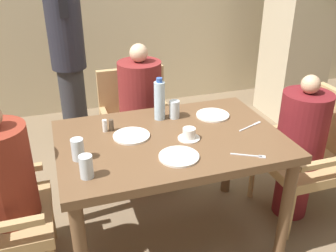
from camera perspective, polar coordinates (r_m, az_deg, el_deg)
The scene contains 20 objects.
ground_plane at distance 2.62m, azimuth 0.31°, elevation -16.66°, with size 16.00×16.00×0.00m, color #7A664C.
dining_table at distance 2.22m, azimuth 0.35°, elevation -3.98°, with size 1.30×0.87×0.77m.
diner_in_left_chair at distance 2.21m, azimuth -23.29°, elevation -9.76°, with size 0.32×0.32×1.09m.
chair_far_side at distance 3.03m, azimuth -4.74°, elevation 0.72°, with size 0.55×0.55×0.87m.
diner_in_far_chair at distance 2.86m, azimuth -4.14°, elevation 1.51°, with size 0.32×0.32×1.15m.
chair_right_side at distance 2.79m, azimuth 21.57°, elevation -3.61°, with size 0.55×0.55×0.87m.
diner_in_right_chair at distance 2.68m, azimuth 19.40°, elevation -3.05°, with size 0.32×0.32×1.05m.
standing_host at distance 3.33m, azimuth -15.01°, elevation 10.50°, with size 0.29×0.33×1.72m.
plate_main_left at distance 2.44m, azimuth 6.83°, elevation 1.66°, with size 0.21×0.21×0.01m.
plate_main_right at distance 2.18m, azimuth -5.59°, elevation -1.50°, with size 0.21×0.21×0.01m.
plate_dessert_center at distance 1.97m, azimuth 1.68°, elevation -4.67°, with size 0.21×0.21×0.01m.
teacup_with_saucer at distance 2.14m, azimuth 3.22°, elevation -1.31°, with size 0.13×0.13×0.07m.
water_bottle at distance 2.34m, azimuth -1.30°, elevation 3.96°, with size 0.07×0.07×0.27m.
glass_tall_near at distance 2.38m, azimuth 0.98°, elevation 2.56°, with size 0.07×0.07×0.12m.
glass_tall_mid at distance 1.98m, azimuth -13.59°, elevation -3.48°, with size 0.07×0.07×0.12m.
glass_tall_far at distance 1.83m, azimuth -12.35°, elevation -6.07°, with size 0.07×0.07×0.12m.
salt_shaker at distance 2.25m, azimuth -9.61°, elevation 0.04°, with size 0.03×0.03×0.07m.
pepper_shaker at distance 2.25m, azimuth -8.63°, elevation 0.14°, with size 0.03×0.03×0.07m.
fork_beside_plate at distance 2.03m, azimuth 12.66°, elevation -4.44°, with size 0.17×0.10×0.00m.
knife_beside_plate at distance 2.35m, azimuth 12.58°, elevation 0.02°, with size 0.19×0.08×0.00m.
Camera 1 is at (-0.61, -1.82, 1.79)m, focal length 40.00 mm.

